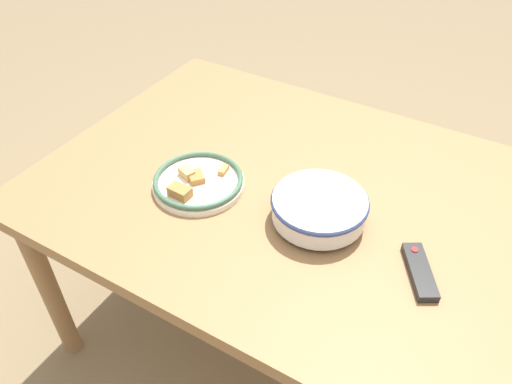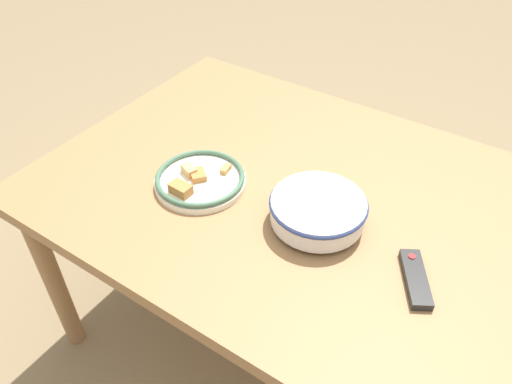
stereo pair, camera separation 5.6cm
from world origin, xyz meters
name	(u,v)px [view 1 (the left image)]	position (x,y,z in m)	size (l,w,h in m)	color
ground_plane	(298,339)	(0.00, 0.00, 0.00)	(8.00, 8.00, 0.00)	#7F6B4C
dining_table	(310,212)	(0.00, 0.00, 0.63)	(1.50, 1.00, 0.70)	olive
noodle_bowl	(319,207)	(-0.06, 0.09, 0.75)	(0.24, 0.24, 0.07)	silver
food_plate	(198,182)	(0.28, 0.13, 0.72)	(0.25, 0.25, 0.05)	silver
tv_remote	(420,271)	(-0.33, 0.13, 0.71)	(0.12, 0.16, 0.02)	black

